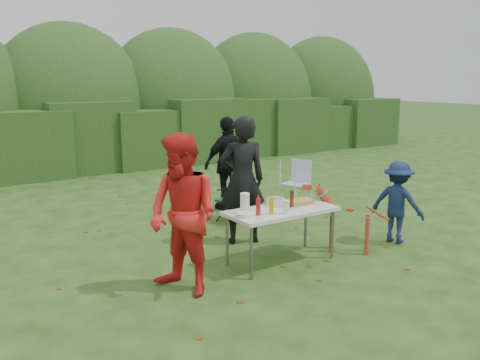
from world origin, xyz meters
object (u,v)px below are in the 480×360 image
person_black_puffy (228,163)px  ketchup_bottle (258,207)px  beer_bottle (292,199)px  paper_towel_roll (245,203)px  person_red_jacket (183,215)px  camping_chair (234,197)px  folding_table (281,213)px  child (397,202)px  mustard_bottle (272,206)px  dog (350,220)px  lawn_chair (296,182)px  person_cook (242,180)px

person_black_puffy → ketchup_bottle: 3.16m
beer_bottle → paper_towel_roll: (-0.66, 0.15, 0.01)m
person_red_jacket → person_black_puffy: size_ratio=1.06×
camping_chair → beer_bottle: size_ratio=3.65×
folding_table → camping_chair: bearing=74.8°
child → camping_chair: size_ratio=1.42×
person_black_puffy → child: (1.06, -3.07, -0.26)m
folding_table → mustard_bottle: mustard_bottle is taller
camping_chair → mustard_bottle: 2.30m
person_black_puffy → dog: person_black_puffy is taller
dog → beer_bottle: size_ratio=4.13×
camping_chair → lawn_chair: bearing=176.8°
person_black_puffy → mustard_bottle: person_black_puffy is taller
paper_towel_roll → lawn_chair: bearing=39.5°
dog → ketchup_bottle: 1.56m
child → paper_towel_roll: bearing=60.5°
folding_table → dog: size_ratio=1.51×
ketchup_bottle → person_cook: bearing=66.0°
person_cook → camping_chair: size_ratio=2.19×
person_red_jacket → paper_towel_roll: (1.03, 0.27, -0.06)m
dog → ketchup_bottle: (-1.51, 0.14, 0.38)m
person_red_jacket → paper_towel_roll: 1.07m
ketchup_bottle → lawn_chair: bearing=42.6°
person_black_puffy → person_red_jacket: bearing=48.5°
ketchup_bottle → camping_chair: bearing=64.8°
person_red_jacket → child: 3.54m
person_red_jacket → ketchup_bottle: person_red_jacket is taller
child → lawn_chair: (0.31, 2.73, -0.19)m
person_red_jacket → camping_chair: bearing=117.4°
person_cook → lawn_chair: person_cook is taller
person_cook → beer_bottle: person_cook is taller
person_black_puffy → paper_towel_roll: person_black_puffy is taller
ketchup_bottle → folding_table: bearing=9.4°
child → dog: size_ratio=1.25×
folding_table → beer_bottle: size_ratio=6.25×
camping_chair → lawn_chair: 1.81m
mustard_bottle → dog: bearing=-4.0°
person_cook → ketchup_bottle: size_ratio=8.70×
child → beer_bottle: child is taller
beer_bottle → child: bearing=-8.2°
dog → mustard_bottle: same height
child → paper_towel_roll: (-2.50, 0.41, 0.25)m
folding_table → beer_bottle: beer_bottle is taller
child → mustard_bottle: 2.26m
person_black_puffy → ketchup_bottle: bearing=63.1°
person_red_jacket → lawn_chair: bearing=105.4°
folding_table → person_cook: bearing=87.4°
camping_chair → person_cook: bearing=46.6°
person_cook → dog: person_cook is taller
lawn_chair → paper_towel_roll: bearing=18.8°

